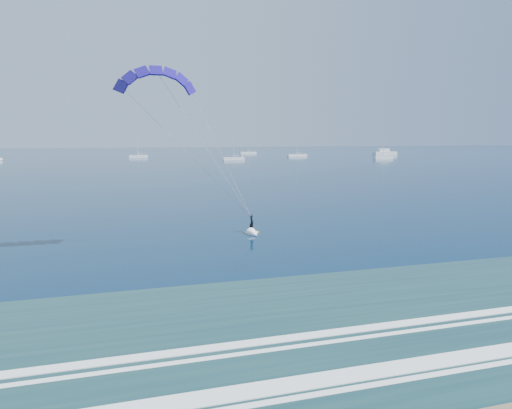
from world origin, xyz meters
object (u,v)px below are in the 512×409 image
Objects in this scene: kitesurfer_rig at (209,153)px; sailboat_5 at (297,155)px; motor_yacht at (385,153)px; sailboat_4 at (248,153)px; sailboat_2 at (138,156)px; sailboat_6 at (383,158)px; sailboat_3 at (233,158)px.

kitesurfer_rig reaches higher than sailboat_5.
kitesurfer_rig is 224.11m from motor_yacht.
sailboat_4 is (63.72, 221.64, -7.73)m from kitesurfer_rig.
sailboat_6 is (106.39, -46.85, 0.01)m from sailboat_2.
sailboat_2 is at bearing 172.06° from sailboat_5.
sailboat_6 reaches higher than sailboat_2.
sailboat_4 is 89.85m from sailboat_6.
kitesurfer_rig is 189.19m from sailboat_2.
sailboat_6 is (67.29, -10.26, -0.01)m from sailboat_3.
sailboat_3 is 1.06× the size of sailboat_6.
kitesurfer_rig is 1.47× the size of sailboat_2.
kitesurfer_rig is 230.74m from sailboat_4.
sailboat_3 is at bearing -43.10° from sailboat_2.
sailboat_6 is (105.67, 142.18, -7.73)m from kitesurfer_rig.
sailboat_4 reaches higher than motor_yacht.
sailboat_6 is at bearing -122.52° from motor_yacht.
sailboat_2 reaches higher than motor_yacht.
motor_yacht is at bearing 54.24° from kitesurfer_rig.
motor_yacht is at bearing 17.59° from sailboat_3.
sailboat_2 is 0.89× the size of sailboat_3.
kitesurfer_rig is at bearing -89.78° from sailboat_2.
sailboat_3 reaches higher than motor_yacht.
motor_yacht is at bearing -3.16° from sailboat_2.
sailboat_3 is 47.08m from sailboat_5.
kitesurfer_rig is at bearing -113.62° from sailboat_5.
kitesurfer_rig is 157.38m from sailboat_3.
sailboat_2 is 0.94× the size of sailboat_6.
sailboat_3 reaches higher than sailboat_6.
sailboat_4 is 45.81m from sailboat_5.
sailboat_2 is 116.25m from sailboat_6.
kitesurfer_rig is at bearing -104.13° from sailboat_3.
kitesurfer_rig is 1.24× the size of motor_yacht.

